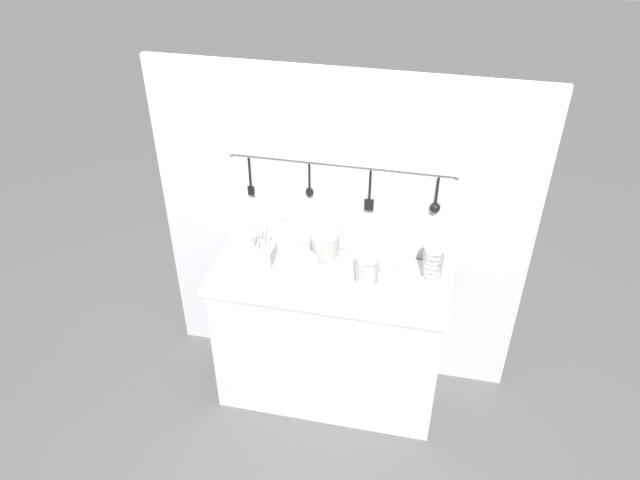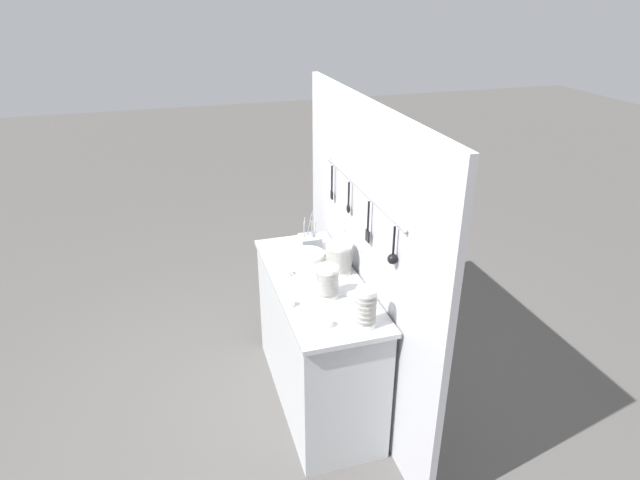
# 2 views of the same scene
# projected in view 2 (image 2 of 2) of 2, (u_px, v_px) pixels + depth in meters

# --- Properties ---
(ground_plane) EXTENTS (20.00, 20.00, 0.00)m
(ground_plane) POSITION_uv_depth(u_px,v_px,m) (317.00, 395.00, 3.69)
(ground_plane) COLOR #514F4C
(counter) EXTENTS (1.33, 0.53, 0.92)m
(counter) POSITION_uv_depth(u_px,v_px,m) (317.00, 341.00, 3.49)
(counter) COLOR #B7BABC
(counter) RESTS_ON ground
(back_wall) EXTENTS (2.13, 0.09, 2.00)m
(back_wall) POSITION_uv_depth(u_px,v_px,m) (363.00, 262.00, 3.34)
(back_wall) COLOR #B2B2B7
(back_wall) RESTS_ON ground
(bowl_stack_wide_centre) EXTENTS (0.16, 0.16, 0.20)m
(bowl_stack_wide_centre) POSITION_uv_depth(u_px,v_px,m) (339.00, 258.00, 3.35)
(bowl_stack_wide_centre) COLOR silver
(bowl_stack_wide_centre) RESTS_ON counter
(bowl_stack_tall_left) EXTENTS (0.13, 0.13, 0.20)m
(bowl_stack_tall_left) POSITION_uv_depth(u_px,v_px,m) (327.00, 282.00, 3.08)
(bowl_stack_tall_left) COLOR silver
(bowl_stack_tall_left) RESTS_ON counter
(bowl_stack_short_front) EXTENTS (0.11, 0.11, 0.23)m
(bowl_stack_short_front) POSITION_uv_depth(u_px,v_px,m) (366.00, 308.00, 2.81)
(bowl_stack_short_front) COLOR silver
(bowl_stack_short_front) RESTS_ON counter
(plate_stack) EXTENTS (0.22, 0.22, 0.10)m
(plate_stack) POSITION_uv_depth(u_px,v_px,m) (307.00, 260.00, 3.42)
(plate_stack) COLOR silver
(plate_stack) RESTS_ON counter
(steel_mixing_bowl) EXTENTS (0.13, 0.13, 0.04)m
(steel_mixing_bowl) POSITION_uv_depth(u_px,v_px,m) (358.00, 297.00, 3.08)
(steel_mixing_bowl) COLOR #93969E
(steel_mixing_bowl) RESTS_ON counter
(cutlery_caddy) EXTENTS (0.14, 0.14, 0.27)m
(cutlery_caddy) POSITION_uv_depth(u_px,v_px,m) (310.00, 243.00, 3.64)
(cutlery_caddy) COLOR #93969E
(cutlery_caddy) RESTS_ON counter
(cup_front_right) EXTENTS (0.05, 0.05, 0.04)m
(cup_front_right) POSITION_uv_depth(u_px,v_px,m) (329.00, 323.00, 2.85)
(cup_front_right) COLOR silver
(cup_front_right) RESTS_ON counter
(cup_by_caddy) EXTENTS (0.05, 0.05, 0.04)m
(cup_by_caddy) POSITION_uv_depth(u_px,v_px,m) (327.00, 255.00, 3.56)
(cup_by_caddy) COLOR silver
(cup_by_caddy) RESTS_ON counter
(cup_edge_far) EXTENTS (0.05, 0.05, 0.04)m
(cup_edge_far) POSITION_uv_depth(u_px,v_px,m) (288.00, 273.00, 3.34)
(cup_edge_far) COLOR silver
(cup_edge_far) RESTS_ON counter
(cup_front_left) EXTENTS (0.05, 0.05, 0.04)m
(cup_front_left) POSITION_uv_depth(u_px,v_px,m) (291.00, 303.00, 3.03)
(cup_front_left) COLOR silver
(cup_front_left) RESTS_ON counter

